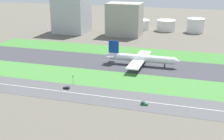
{
  "coord_description": "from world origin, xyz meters",
  "views": [
    {
      "loc": [
        74.97,
        -247.08,
        79.8
      ],
      "look_at": [
        10.2,
        -36.5,
        6.0
      ],
      "focal_mm": 49.32,
      "sensor_mm": 36.0,
      "label": 1
    }
  ],
  "objects_px": {
    "car_0": "(67,88)",
    "fuel_tank_west": "(140,24)",
    "terminal_building": "(71,12)",
    "fuel_tank_centre": "(166,25)",
    "hangar_building": "(124,19)",
    "fuel_tank_east": "(196,25)",
    "car_2": "(144,104)",
    "traffic_light": "(73,79)",
    "airliner": "(140,58)"
  },
  "relations": [
    {
      "from": "car_0",
      "to": "fuel_tank_west",
      "type": "bearing_deg",
      "value": 89.29
    },
    {
      "from": "terminal_building",
      "to": "fuel_tank_centre",
      "type": "distance_m",
      "value": 124.62
    },
    {
      "from": "fuel_tank_west",
      "to": "fuel_tank_centre",
      "type": "distance_m",
      "value": 34.77
    },
    {
      "from": "car_0",
      "to": "hangar_building",
      "type": "height_order",
      "value": "hangar_building"
    },
    {
      "from": "fuel_tank_centre",
      "to": "fuel_tank_east",
      "type": "relative_size",
      "value": 1.11
    },
    {
      "from": "fuel_tank_west",
      "to": "car_2",
      "type": "bearing_deg",
      "value": -77.29
    },
    {
      "from": "fuel_tank_centre",
      "to": "terminal_building",
      "type": "bearing_deg",
      "value": -158.58
    },
    {
      "from": "car_2",
      "to": "traffic_light",
      "type": "xyz_separation_m",
      "value": [
        -54.86,
        17.99,
        3.37
      ]
    },
    {
      "from": "fuel_tank_centre",
      "to": "fuel_tank_east",
      "type": "distance_m",
      "value": 37.66
    },
    {
      "from": "fuel_tank_west",
      "to": "fuel_tank_centre",
      "type": "relative_size",
      "value": 1.04
    },
    {
      "from": "hangar_building",
      "to": "fuel_tank_west",
      "type": "height_order",
      "value": "hangar_building"
    },
    {
      "from": "fuel_tank_centre",
      "to": "airliner",
      "type": "bearing_deg",
      "value": -90.31
    },
    {
      "from": "car_0",
      "to": "fuel_tank_centre",
      "type": "distance_m",
      "value": 230.17
    },
    {
      "from": "car_2",
      "to": "fuel_tank_east",
      "type": "height_order",
      "value": "fuel_tank_east"
    },
    {
      "from": "hangar_building",
      "to": "traffic_light",
      "type": "bearing_deg",
      "value": -87.09
    },
    {
      "from": "airliner",
      "to": "car_2",
      "type": "bearing_deg",
      "value": -75.93
    },
    {
      "from": "traffic_light",
      "to": "fuel_tank_centre",
      "type": "distance_m",
      "value": 221.99
    },
    {
      "from": "terminal_building",
      "to": "car_2",
      "type": "bearing_deg",
      "value": -55.21
    },
    {
      "from": "airliner",
      "to": "fuel_tank_centre",
      "type": "relative_size",
      "value": 2.66
    },
    {
      "from": "airliner",
      "to": "traffic_light",
      "type": "xyz_separation_m",
      "value": [
        -35.31,
        -60.01,
        -1.94
      ]
    },
    {
      "from": "car_2",
      "to": "fuel_tank_centre",
      "type": "xyz_separation_m",
      "value": [
        -18.7,
        237.0,
        6.07
      ]
    },
    {
      "from": "car_0",
      "to": "hangar_building",
      "type": "bearing_deg",
      "value": 92.34
    },
    {
      "from": "hangar_building",
      "to": "fuel_tank_west",
      "type": "relative_size",
      "value": 1.63
    },
    {
      "from": "hangar_building",
      "to": "fuel_tank_east",
      "type": "relative_size",
      "value": 1.86
    },
    {
      "from": "car_0",
      "to": "car_2",
      "type": "xyz_separation_m",
      "value": [
        56.26,
        -10.0,
        0.0
      ]
    },
    {
      "from": "traffic_light",
      "to": "terminal_building",
      "type": "xyz_separation_m",
      "value": [
        -78.52,
        174.01,
        21.51
      ]
    },
    {
      "from": "airliner",
      "to": "traffic_light",
      "type": "relative_size",
      "value": 9.03
    },
    {
      "from": "airliner",
      "to": "fuel_tank_east",
      "type": "height_order",
      "value": "airliner"
    },
    {
      "from": "terminal_building",
      "to": "hangar_building",
      "type": "distance_m",
      "value": 69.94
    },
    {
      "from": "terminal_building",
      "to": "traffic_light",
      "type": "bearing_deg",
      "value": -65.71
    },
    {
      "from": "hangar_building",
      "to": "fuel_tank_centre",
      "type": "bearing_deg",
      "value": 44.99
    },
    {
      "from": "traffic_light",
      "to": "car_2",
      "type": "bearing_deg",
      "value": -18.16
    },
    {
      "from": "traffic_light",
      "to": "fuel_tank_centre",
      "type": "bearing_deg",
      "value": 80.62
    },
    {
      "from": "car_2",
      "to": "terminal_building",
      "type": "distance_m",
      "value": 235.1
    },
    {
      "from": "terminal_building",
      "to": "fuel_tank_east",
      "type": "xyz_separation_m",
      "value": [
        152.29,
        45.0,
        -16.85
      ]
    },
    {
      "from": "car_2",
      "to": "traffic_light",
      "type": "relative_size",
      "value": 0.61
    },
    {
      "from": "traffic_light",
      "to": "fuel_tank_east",
      "type": "height_order",
      "value": "fuel_tank_east"
    },
    {
      "from": "terminal_building",
      "to": "fuel_tank_centre",
      "type": "relative_size",
      "value": 2.11
    },
    {
      "from": "fuel_tank_west",
      "to": "car_0",
      "type": "bearing_deg",
      "value": -90.71
    },
    {
      "from": "airliner",
      "to": "fuel_tank_east",
      "type": "bearing_deg",
      "value": 76.4
    },
    {
      "from": "car_2",
      "to": "traffic_light",
      "type": "height_order",
      "value": "traffic_light"
    },
    {
      "from": "car_2",
      "to": "hangar_building",
      "type": "relative_size",
      "value": 0.11
    },
    {
      "from": "airliner",
      "to": "terminal_building",
      "type": "distance_m",
      "value": 162.29
    },
    {
      "from": "car_0",
      "to": "fuel_tank_west",
      "type": "relative_size",
      "value": 0.17
    },
    {
      "from": "fuel_tank_centre",
      "to": "traffic_light",
      "type": "bearing_deg",
      "value": -99.38
    },
    {
      "from": "fuel_tank_east",
      "to": "traffic_light",
      "type": "bearing_deg",
      "value": -108.62
    },
    {
      "from": "airliner",
      "to": "car_0",
      "type": "distance_m",
      "value": 77.46
    },
    {
      "from": "car_0",
      "to": "hangar_building",
      "type": "distance_m",
      "value": 183.12
    },
    {
      "from": "fuel_tank_east",
      "to": "airliner",
      "type": "bearing_deg",
      "value": -103.6
    },
    {
      "from": "car_0",
      "to": "terminal_building",
      "type": "height_order",
      "value": "terminal_building"
    }
  ]
}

